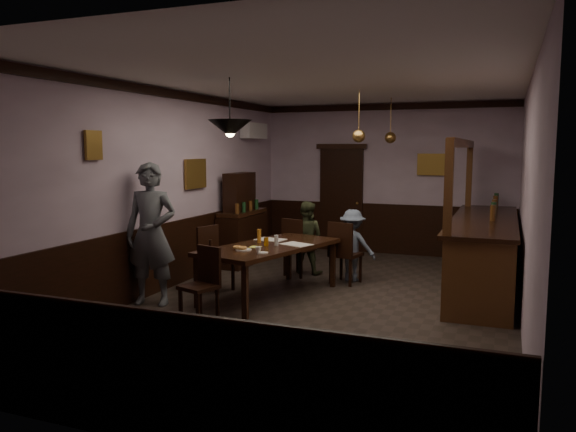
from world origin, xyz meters
The scene contains 31 objects.
room centered at (0.00, 0.00, 1.50)m, with size 5.01×8.01×3.01m.
dining_table centered at (-0.83, 0.04, 0.69)m, with size 1.54×2.39×0.75m.
chair_far_left centered at (-0.93, 1.39, 0.53)m, with size 0.53×0.53×0.97m.
chair_far_right centered at (-0.05, 1.15, 0.54)m, with size 0.51×0.51×0.98m.
chair_near centered at (-1.17, -1.23, 0.50)m, with size 0.49×0.49×0.91m.
chair_side centered at (-1.77, 0.10, 0.52)m, with size 0.52×0.52×0.96m.
person_standing centered at (-2.17, -0.88, 0.96)m, with size 0.70×0.46×1.93m, color slate.
person_seated_left centered at (-0.85, 1.66, 0.61)m, with size 0.60×0.46×1.23m, color #3A4227.
person_seated_right centered at (0.02, 1.42, 0.57)m, with size 0.74×0.43×1.15m, color slate.
newspaper_left centered at (-0.99, 0.46, 0.75)m, with size 0.42×0.30×0.01m, color silver.
newspaper_right centered at (-0.48, 0.21, 0.75)m, with size 0.42×0.30×0.01m, color silver.
napkin centered at (-0.94, -0.19, 0.75)m, with size 0.15×0.15×0.00m, color #DEE353.
saucer centered at (-0.66, -0.57, 0.76)m, with size 0.15×0.15×0.01m, color white.
coffee_cup centered at (-0.71, -0.59, 0.80)m, with size 0.08×0.08×0.07m, color white.
pastry_plate centered at (-0.99, -0.46, 0.76)m, with size 0.22×0.22×0.01m, color white.
pastry_ring_a centered at (-1.08, -0.47, 0.79)m, with size 0.13×0.13×0.04m, color #C68C47.
pastry_ring_b centered at (-1.00, -0.49, 0.79)m, with size 0.13×0.13×0.04m, color #C68C47.
soda_can centered at (-0.84, -0.05, 0.81)m, with size 0.07×0.07×0.12m, color orange.
beer_glass centered at (-1.04, 0.15, 0.85)m, with size 0.06×0.06×0.20m, color #BF721E.
water_glass centered at (-0.72, 0.02, 0.82)m, with size 0.06×0.06×0.15m, color silver.
pepper_mill centered at (-1.41, -0.61, 0.82)m, with size 0.04×0.04×0.14m, color black.
sideboard centered at (-2.21, 1.98, 0.67)m, with size 0.45×1.26×1.67m.
bar_counter centered at (1.99, 1.67, 0.57)m, with size 0.93×3.99×2.24m.
door_back centered at (-0.90, 3.95, 1.05)m, with size 0.90×0.06×2.10m, color black.
ac_unit centered at (-2.38, 2.90, 2.45)m, with size 0.20×0.85×0.30m.
picture_left_small centered at (-2.46, -1.60, 2.15)m, with size 0.04×0.28×0.36m.
picture_left_large centered at (-2.46, 0.80, 1.70)m, with size 0.04×0.62×0.48m.
picture_back centered at (0.90, 3.96, 1.80)m, with size 0.55×0.04×0.42m.
pendant_iron centered at (-1.04, -0.73, 2.36)m, with size 0.56×0.56×0.75m.
pendant_brass_mid centered at (0.10, 1.40, 2.30)m, with size 0.20×0.20×0.81m.
pendant_brass_far centered at (0.30, 2.88, 2.30)m, with size 0.20×0.20×0.81m.
Camera 1 is at (2.28, -7.16, 2.11)m, focal length 35.00 mm.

